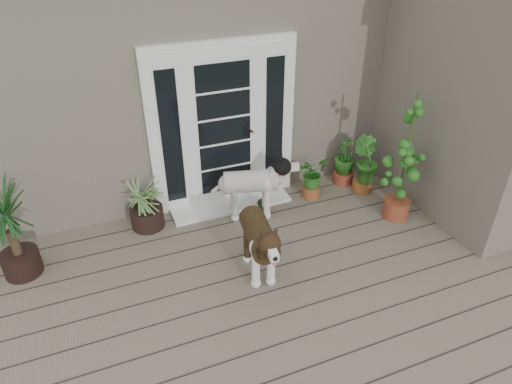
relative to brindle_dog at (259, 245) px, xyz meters
name	(u,v)px	position (x,y,z in m)	size (l,w,h in m)	color
deck	(314,308)	(0.35, -0.66, -0.44)	(6.20, 4.60, 0.12)	#6B5B4C
house_main	(194,54)	(0.35, 3.59, 1.05)	(7.40, 4.00, 3.10)	#665E54
house_wing	(488,96)	(3.25, 0.44, 1.05)	(1.60, 2.40, 3.10)	#665E54
door_unit	(223,127)	(0.15, 1.54, 0.69)	(1.90, 0.14, 2.15)	white
door_step	(231,204)	(0.15, 1.34, -0.36)	(1.60, 0.40, 0.05)	white
brindle_dog	(259,245)	(0.00, 0.00, 0.00)	(0.39, 0.91, 0.76)	#3E2C16
white_dog	(251,191)	(0.31, 1.05, -0.01)	(0.39, 0.90, 0.75)	white
spider_plant	(145,202)	(-0.97, 1.31, -0.02)	(0.68, 0.68, 0.72)	#97B46E
yucca	(11,233)	(-2.40, 0.95, 0.17)	(0.75, 0.75, 1.09)	black
herb_a	(312,180)	(1.26, 1.16, -0.13)	(0.40, 0.40, 0.51)	#2F661D
herb_b	(364,172)	(1.99, 1.03, -0.09)	(0.39, 0.39, 0.59)	#1F5518
herb_c	(344,165)	(1.87, 1.34, -0.10)	(0.36, 0.36, 0.56)	#265718
sapling	(406,157)	(2.05, 0.33, 0.49)	(0.51, 0.51, 1.74)	#2A5F1B
clog_left	(260,214)	(0.41, 0.97, -0.34)	(0.12, 0.26, 0.08)	#16381C
clog_right	(263,208)	(0.51, 1.08, -0.33)	(0.15, 0.32, 0.10)	black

